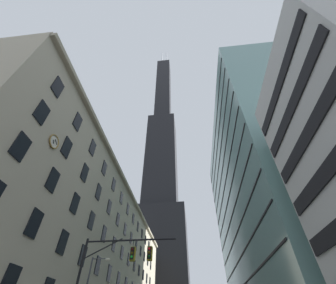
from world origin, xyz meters
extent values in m
cube|color=#B2A88E|center=(-19.81, 30.70, 12.56)|extent=(17.62, 73.41, 25.11)
cube|color=#9E937A|center=(-10.75, 30.70, 24.41)|extent=(0.70, 73.41, 0.60)
cube|color=black|center=(-10.95, 3.00, 4.00)|extent=(0.14, 1.40, 2.20)
cube|color=black|center=(-10.95, 3.00, 8.20)|extent=(0.14, 1.40, 2.20)
cube|color=black|center=(-10.95, 8.00, 8.20)|extent=(0.14, 1.40, 2.20)
cube|color=black|center=(-10.95, 13.00, 8.20)|extent=(0.14, 1.40, 2.20)
cube|color=black|center=(-10.95, 18.00, 8.20)|extent=(0.14, 1.40, 2.20)
cube|color=black|center=(-10.95, 23.00, 8.20)|extent=(0.14, 1.40, 2.20)
cube|color=black|center=(-10.95, 28.00, 8.20)|extent=(0.14, 1.40, 2.20)
cube|color=black|center=(-10.95, 33.00, 8.20)|extent=(0.14, 1.40, 2.20)
cube|color=black|center=(-10.95, -2.00, 12.40)|extent=(0.14, 1.40, 2.20)
cube|color=black|center=(-10.95, 3.00, 12.40)|extent=(0.14, 1.40, 2.20)
cube|color=black|center=(-10.95, 8.00, 12.40)|extent=(0.14, 1.40, 2.20)
cube|color=black|center=(-10.95, 13.00, 12.40)|extent=(0.14, 1.40, 2.20)
cube|color=black|center=(-10.95, 18.00, 12.40)|extent=(0.14, 1.40, 2.20)
cube|color=black|center=(-10.95, 23.00, 12.40)|extent=(0.14, 1.40, 2.20)
cube|color=black|center=(-10.95, 28.00, 12.40)|extent=(0.14, 1.40, 2.20)
cube|color=black|center=(-10.95, 33.00, 12.40)|extent=(0.14, 1.40, 2.20)
cube|color=black|center=(-10.95, 38.00, 12.40)|extent=(0.14, 1.40, 2.20)
cube|color=black|center=(-10.95, 43.00, 12.40)|extent=(0.14, 1.40, 2.20)
cube|color=black|center=(-10.95, 48.00, 12.40)|extent=(0.14, 1.40, 2.20)
cube|color=black|center=(-10.95, 53.00, 12.40)|extent=(0.14, 1.40, 2.20)
cube|color=black|center=(-10.95, 58.00, 12.40)|extent=(0.14, 1.40, 2.20)
cube|color=black|center=(-10.95, -2.00, 16.60)|extent=(0.14, 1.40, 2.20)
cube|color=black|center=(-10.95, 3.00, 16.60)|extent=(0.14, 1.40, 2.20)
cube|color=black|center=(-10.95, 8.00, 16.60)|extent=(0.14, 1.40, 2.20)
cube|color=black|center=(-10.95, 13.00, 16.60)|extent=(0.14, 1.40, 2.20)
cube|color=black|center=(-10.95, 18.00, 16.60)|extent=(0.14, 1.40, 2.20)
cube|color=black|center=(-10.95, 23.00, 16.60)|extent=(0.14, 1.40, 2.20)
cube|color=black|center=(-10.95, 28.00, 16.60)|extent=(0.14, 1.40, 2.20)
cube|color=black|center=(-10.95, 33.00, 16.60)|extent=(0.14, 1.40, 2.20)
cube|color=black|center=(-10.95, 38.00, 16.60)|extent=(0.14, 1.40, 2.20)
cube|color=black|center=(-10.95, 43.00, 16.60)|extent=(0.14, 1.40, 2.20)
cube|color=black|center=(-10.95, 48.00, 16.60)|extent=(0.14, 1.40, 2.20)
cube|color=black|center=(-10.95, 53.00, 16.60)|extent=(0.14, 1.40, 2.20)
cube|color=black|center=(-10.95, 58.00, 16.60)|extent=(0.14, 1.40, 2.20)
cube|color=black|center=(-10.95, -2.00, 20.80)|extent=(0.14, 1.40, 2.20)
cube|color=black|center=(-10.95, 3.00, 20.80)|extent=(0.14, 1.40, 2.20)
cube|color=black|center=(-10.95, 8.00, 20.80)|extent=(0.14, 1.40, 2.20)
cube|color=black|center=(-10.95, 13.00, 20.80)|extent=(0.14, 1.40, 2.20)
cube|color=black|center=(-10.95, 18.00, 20.80)|extent=(0.14, 1.40, 2.20)
cube|color=black|center=(-10.95, 23.00, 20.80)|extent=(0.14, 1.40, 2.20)
cube|color=black|center=(-10.95, 28.00, 20.80)|extent=(0.14, 1.40, 2.20)
cube|color=black|center=(-10.95, 33.00, 20.80)|extent=(0.14, 1.40, 2.20)
cube|color=black|center=(-10.95, 38.00, 20.80)|extent=(0.14, 1.40, 2.20)
cube|color=black|center=(-10.95, 43.00, 20.80)|extent=(0.14, 1.40, 2.20)
cube|color=black|center=(-10.95, 48.00, 20.80)|extent=(0.14, 1.40, 2.20)
cube|color=black|center=(-10.95, 53.00, 20.80)|extent=(0.14, 1.40, 2.20)
cube|color=black|center=(-10.95, 58.00, 20.80)|extent=(0.14, 1.40, 2.20)
torus|color=olive|center=(-10.88, 0.91, 15.55)|extent=(0.14, 1.51, 1.51)
cylinder|color=silver|center=(-10.92, 0.91, 15.55)|extent=(0.05, 1.30, 1.30)
cube|color=black|center=(-10.85, 0.79, 15.43)|extent=(0.03, 0.32, 0.34)
cube|color=black|center=(-10.85, 1.15, 15.70)|extent=(0.03, 0.52, 0.35)
cube|color=black|center=(-13.18, 90.47, 23.30)|extent=(25.74, 25.74, 46.59)
cube|color=black|center=(-13.18, 90.47, 80.48)|extent=(18.02, 18.02, 67.77)
cube|color=black|center=(-13.18, 90.47, 156.72)|extent=(11.58, 11.58, 84.71)
cylinder|color=silver|center=(-15.50, 90.47, 213.01)|extent=(1.20, 1.20, 27.88)
cylinder|color=silver|center=(-10.87, 90.47, 213.01)|extent=(1.20, 1.20, 27.88)
cube|color=black|center=(10.95, -1.55, 9.00)|extent=(0.16, 12.10, 1.10)
cube|color=black|center=(10.95, -1.55, 12.00)|extent=(0.16, 12.10, 1.10)
cube|color=black|center=(10.95, -1.55, 15.00)|extent=(0.16, 12.10, 1.10)
cube|color=black|center=(10.95, -1.55, 18.00)|extent=(0.16, 12.10, 1.10)
cube|color=gray|center=(19.83, 33.39, 24.00)|extent=(17.66, 50.47, 48.01)
cube|color=black|center=(10.96, 33.39, 8.00)|extent=(0.12, 49.47, 0.24)
cube|color=black|center=(10.96, 33.39, 12.00)|extent=(0.12, 49.47, 0.24)
cube|color=black|center=(10.96, 33.39, 16.00)|extent=(0.12, 49.47, 0.24)
cube|color=black|center=(10.96, 33.39, 20.00)|extent=(0.12, 49.47, 0.24)
cube|color=black|center=(10.96, 33.39, 24.00)|extent=(0.12, 49.47, 0.24)
cube|color=black|center=(10.96, 33.39, 28.00)|extent=(0.12, 49.47, 0.24)
cube|color=black|center=(10.96, 33.39, 32.00)|extent=(0.12, 49.47, 0.24)
cube|color=black|center=(10.96, 33.39, 36.00)|extent=(0.12, 49.47, 0.24)
cube|color=black|center=(10.96, 33.39, 40.00)|extent=(0.12, 49.47, 0.24)
cube|color=black|center=(10.96, 33.39, 44.00)|extent=(0.12, 49.47, 0.24)
cylinder|color=black|center=(-3.13, 5.24, 7.28)|extent=(7.75, 0.14, 0.14)
cylinder|color=black|center=(-5.45, 5.24, 6.68)|extent=(3.18, 0.10, 1.61)
cylinder|color=black|center=(-2.87, 5.24, 6.98)|extent=(0.04, 0.04, 0.60)
cube|color=black|center=(-2.87, 5.24, 6.23)|extent=(0.30, 0.30, 0.90)
cube|color=olive|center=(-2.87, 5.41, 6.23)|extent=(0.40, 0.40, 1.04)
sphere|color=#450808|center=(-2.87, 5.08, 6.51)|extent=(0.20, 0.20, 0.20)
sphere|color=#4B3A08|center=(-2.87, 5.08, 6.23)|extent=(0.20, 0.20, 0.20)
sphere|color=green|center=(-2.87, 5.08, 5.95)|extent=(0.20, 0.20, 0.20)
cylinder|color=black|center=(-1.45, 5.24, 6.98)|extent=(0.04, 0.04, 0.60)
cube|color=black|center=(-1.45, 5.24, 6.23)|extent=(0.30, 0.30, 0.90)
cube|color=olive|center=(-1.45, 5.41, 6.23)|extent=(0.40, 0.40, 1.04)
sphere|color=red|center=(-1.45, 5.08, 6.51)|extent=(0.20, 0.20, 0.20)
sphere|color=#4B3A08|center=(-1.45, 5.08, 6.23)|extent=(0.20, 0.20, 0.20)
sphere|color=#083D10|center=(-1.45, 5.08, 5.95)|extent=(0.20, 0.20, 0.20)
cylinder|color=#47474C|center=(-8.21, 11.74, 7.50)|extent=(1.75, 0.10, 0.10)
ellipsoid|color=#EFE5C6|center=(-7.33, 11.74, 7.40)|extent=(0.56, 0.32, 0.24)
camera|label=1|loc=(2.11, -13.35, 1.36)|focal=22.60mm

